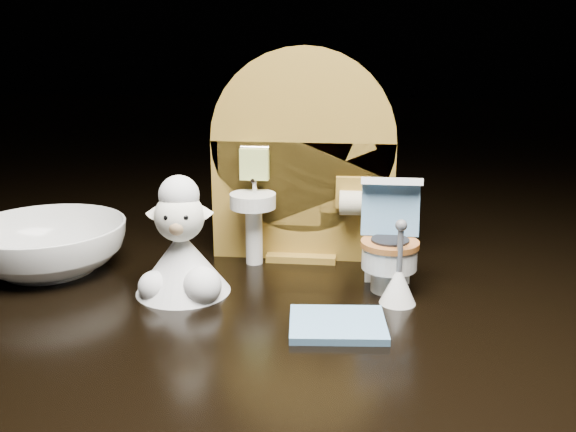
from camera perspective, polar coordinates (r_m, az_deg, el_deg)
name	(u,v)px	position (r m, az deg, el deg)	size (l,w,h in m)	color
backdrop_panel	(302,169)	(0.46, 1.23, 4.22)	(0.13, 0.05, 0.15)	olive
toy_toilet	(389,248)	(0.42, 8.97, -2.81)	(0.04, 0.05, 0.07)	white
bath_mat	(338,324)	(0.37, 4.43, -9.58)	(0.05, 0.04, 0.00)	#5B8AB3
toilet_brush	(398,282)	(0.40, 9.78, -5.77)	(0.02, 0.02, 0.05)	white
plush_lamb	(182,252)	(0.41, -9.43, -3.22)	(0.06, 0.06, 0.08)	silver
ceramic_bowl	(48,247)	(0.47, -20.56, -2.60)	(0.11, 0.11, 0.03)	white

